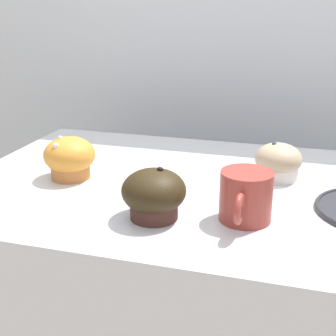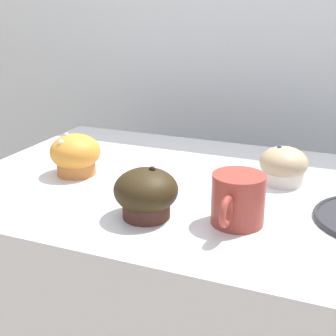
# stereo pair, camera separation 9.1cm
# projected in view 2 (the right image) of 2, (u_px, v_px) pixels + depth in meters

# --- Properties ---
(wall_back) EXTENTS (3.20, 0.10, 1.80)m
(wall_back) POSITION_uv_depth(u_px,v_px,m) (265.00, 125.00, 1.47)
(wall_back) COLOR silver
(wall_back) RESTS_ON ground
(muffin_front_center) EXTENTS (0.10, 0.10, 0.08)m
(muffin_front_center) POSITION_uv_depth(u_px,v_px,m) (283.00, 166.00, 0.95)
(muffin_front_center) COLOR silver
(muffin_front_center) RESTS_ON display_counter
(muffin_back_left) EXTENTS (0.11, 0.11, 0.09)m
(muffin_back_left) POSITION_uv_depth(u_px,v_px,m) (75.00, 155.00, 0.99)
(muffin_back_left) COLOR #CC783A
(muffin_back_left) RESTS_ON display_counter
(muffin_back_right) EXTENTS (0.11, 0.11, 0.09)m
(muffin_back_right) POSITION_uv_depth(u_px,v_px,m) (146.00, 194.00, 0.79)
(muffin_back_right) COLOR #47271F
(muffin_back_right) RESTS_ON display_counter
(coffee_cup) EXTENTS (0.09, 0.13, 0.09)m
(coffee_cup) POSITION_uv_depth(u_px,v_px,m) (238.00, 199.00, 0.77)
(coffee_cup) COLOR #99382D
(coffee_cup) RESTS_ON display_counter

